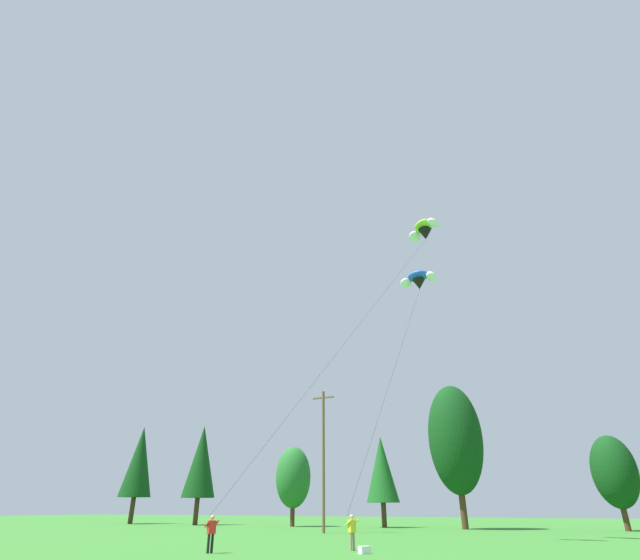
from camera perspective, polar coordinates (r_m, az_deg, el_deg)
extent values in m
cylinder|color=#472D19|center=(77.14, -21.39, -24.06)|extent=(0.62, 0.62, 3.29)
cone|color=#0F3D14|center=(77.37, -20.61, -19.42)|extent=(4.38, 4.38, 9.36)
cylinder|color=#472D19|center=(69.80, -14.45, -24.99)|extent=(0.61, 0.61, 3.14)
cone|color=#0F3D14|center=(70.02, -13.89, -20.06)|extent=(4.26, 4.26, 8.95)
cylinder|color=#472D19|center=(62.69, -3.29, -26.13)|extent=(0.52, 0.52, 2.20)
ellipsoid|color=#236628|center=(62.77, -3.19, -22.26)|extent=(4.17, 4.17, 6.90)
cylinder|color=#472D19|center=(60.09, 7.59, -25.86)|extent=(0.55, 0.55, 2.51)
cone|color=#19561E|center=(60.22, 7.31, -21.27)|extent=(3.72, 3.72, 7.14)
cylinder|color=#472D19|center=(56.78, 16.62, -24.59)|extent=(0.66, 0.66, 3.65)
ellipsoid|color=#0F3D14|center=(57.19, 15.72, -17.60)|extent=(5.73, 5.73, 11.42)
cylinder|color=#472D19|center=(58.24, 32.47, -22.72)|extent=(0.52, 0.52, 2.15)
ellipsoid|color=#0F3D14|center=(58.32, 31.48, -18.75)|extent=(4.12, 4.12, 6.74)
cylinder|color=brown|center=(47.10, 0.41, -20.35)|extent=(0.26, 0.26, 12.21)
cube|color=brown|center=(47.89, 0.39, -13.77)|extent=(2.20, 0.14, 0.14)
cylinder|color=black|center=(27.52, -13.08, -28.13)|extent=(0.17, 0.17, 0.84)
cylinder|color=black|center=(27.61, -12.66, -28.15)|extent=(0.17, 0.17, 0.84)
cube|color=red|center=(27.53, -12.71, -26.65)|extent=(0.38, 0.45, 0.60)
sphere|color=tan|center=(27.52, -12.62, -25.74)|extent=(0.22, 0.22, 0.22)
cylinder|color=red|center=(27.42, -13.17, -26.28)|extent=(0.51, 0.31, 0.35)
cylinder|color=red|center=(27.64, -12.18, -26.35)|extent=(0.51, 0.31, 0.35)
cylinder|color=gray|center=(28.60, 3.68, -28.52)|extent=(0.17, 0.17, 0.84)
cylinder|color=gray|center=(28.73, 4.01, -28.49)|extent=(0.17, 0.17, 0.84)
cube|color=yellow|center=(28.63, 3.80, -27.07)|extent=(0.38, 0.45, 0.60)
sphere|color=tan|center=(28.62, 3.77, -26.19)|extent=(0.22, 0.22, 0.22)
cylinder|color=yellow|center=(28.47, 3.40, -26.76)|extent=(0.51, 0.30, 0.35)
cylinder|color=yellow|center=(28.79, 4.18, -26.73)|extent=(0.51, 0.30, 0.35)
ellipsoid|color=#93D633|center=(43.54, 12.14, 6.24)|extent=(2.47, 2.36, 1.11)
ellipsoid|color=white|center=(42.52, 13.24, 6.62)|extent=(1.46, 1.51, 1.27)
ellipsoid|color=white|center=(44.21, 11.17, 5.07)|extent=(1.47, 1.51, 1.27)
cone|color=black|center=(43.21, 12.37, 5.30)|extent=(1.63, 1.63, 0.99)
cylinder|color=black|center=(33.45, 3.10, -7.29)|extent=(9.55, 14.55, 21.50)
ellipsoid|color=blue|center=(39.47, 11.52, 0.43)|extent=(1.93, 1.42, 1.00)
ellipsoid|color=white|center=(38.96, 13.02, 0.43)|extent=(1.02, 1.10, 1.13)
ellipsoid|color=white|center=(39.75, 10.13, -0.37)|extent=(1.17, 1.08, 1.13)
cone|color=black|center=(39.28, 11.67, -0.51)|extent=(1.15, 1.15, 0.85)
cylinder|color=black|center=(33.12, 8.34, -11.71)|extent=(3.25, 8.29, 16.13)
cube|color=white|center=(26.76, 5.28, -29.23)|extent=(0.59, 0.63, 0.34)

